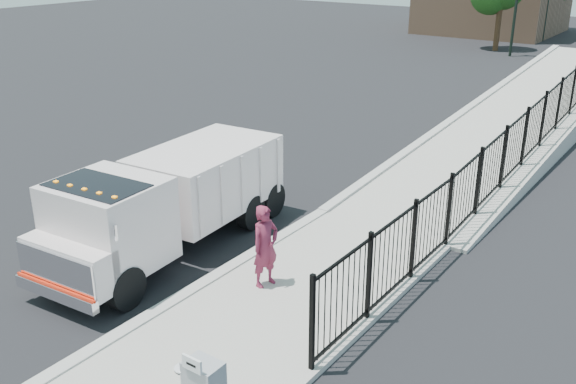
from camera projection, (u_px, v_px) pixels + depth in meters
The scene contains 9 objects.
ground at pixel (229, 272), 14.61m from camera, with size 120.00×120.00×0.00m, color black.
sidewalk at pixel (239, 340), 12.03m from camera, with size 3.55×12.00×0.12m, color #9E998E.
curb at pixel (166, 307), 13.06m from camera, with size 0.30×12.00×0.16m, color #ADAAA3.
ramp at pixel (528, 129), 25.63m from camera, with size 3.95×24.00×1.70m, color #9E998E.
iron_fence at pixel (540, 137), 21.50m from camera, with size 0.10×28.00×1.80m, color black.
truck at pixel (165, 199), 15.11m from camera, with size 2.77×7.19×2.41m.
worker at pixel (265, 246), 13.54m from camera, with size 0.66×0.44×1.82m, color maroon.
arrow_sign at pixel (192, 364), 9.04m from camera, with size 0.35×0.04×0.22m, color white.
debris at pixel (183, 368), 11.09m from camera, with size 0.32×0.32×0.08m, color silver.
Camera 1 is at (8.55, -9.78, 7.06)m, focal length 40.00 mm.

